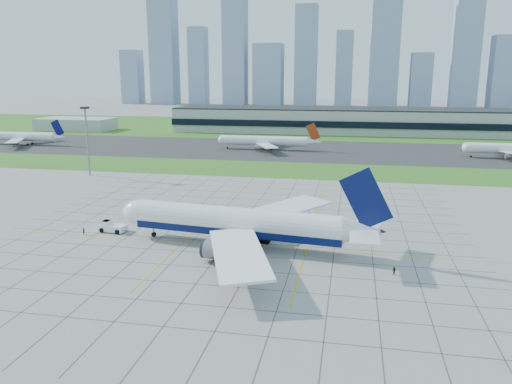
% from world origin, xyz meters
% --- Properties ---
extents(ground, '(1400.00, 1400.00, 0.00)m').
position_xyz_m(ground, '(0.00, 0.00, 0.00)').
color(ground, '#989892').
rests_on(ground, ground).
extents(grass_median, '(700.00, 35.00, 0.04)m').
position_xyz_m(grass_median, '(0.00, 90.00, 0.02)').
color(grass_median, '#356D1F').
rests_on(grass_median, ground).
extents(asphalt_taxiway, '(700.00, 75.00, 0.04)m').
position_xyz_m(asphalt_taxiway, '(0.00, 145.00, 0.03)').
color(asphalt_taxiway, '#383838').
rests_on(asphalt_taxiway, ground).
extents(grass_far, '(700.00, 145.00, 0.04)m').
position_xyz_m(grass_far, '(0.00, 255.00, 0.02)').
color(grass_far, '#356D1F').
rests_on(grass_far, ground).
extents(apron_markings, '(120.00, 130.00, 0.03)m').
position_xyz_m(apron_markings, '(0.43, 11.09, 0.02)').
color(apron_markings, '#474744').
rests_on(apron_markings, ground).
extents(terminal, '(260.00, 43.00, 15.80)m').
position_xyz_m(terminal, '(40.00, 229.87, 7.89)').
color(terminal, '#B7B7B2').
rests_on(terminal, ground).
extents(service_block, '(50.00, 25.00, 8.00)m').
position_xyz_m(service_block, '(-160.00, 210.00, 4.00)').
color(service_block, '#B7B7B2').
rests_on(service_block, ground).
extents(light_mast, '(2.50, 2.50, 25.60)m').
position_xyz_m(light_mast, '(-70.00, 65.00, 16.18)').
color(light_mast, gray).
rests_on(light_mast, ground).
extents(city_skyline, '(523.00, 32.40, 160.00)m').
position_xyz_m(city_skyline, '(-8.71, 520.00, 59.09)').
color(city_skyline, '#8B99B6').
rests_on(city_skyline, ground).
extents(airliner, '(61.17, 61.65, 19.28)m').
position_xyz_m(airliner, '(3.17, -2.27, 5.27)').
color(airliner, white).
rests_on(airliner, ground).
extents(pushback_tug, '(9.58, 3.96, 2.63)m').
position_xyz_m(pushback_tug, '(-29.40, 1.97, 1.17)').
color(pushback_tug, white).
rests_on(pushback_tug, ground).
extents(crew_near, '(0.51, 0.69, 1.73)m').
position_xyz_m(crew_near, '(-34.87, -1.38, 0.87)').
color(crew_near, black).
rests_on(crew_near, ground).
extents(crew_far, '(0.99, 1.00, 1.63)m').
position_xyz_m(crew_far, '(35.64, -12.86, 0.81)').
color(crew_far, black).
rests_on(crew_far, ground).
extents(distant_jet_0, '(42.37, 42.66, 14.08)m').
position_xyz_m(distant_jet_0, '(-146.84, 135.83, 4.49)').
color(distant_jet_0, white).
rests_on(distant_jet_0, ground).
extents(distant_jet_1, '(49.82, 42.66, 14.08)m').
position_xyz_m(distant_jet_1, '(-15.93, 142.66, 4.49)').
color(distant_jet_1, white).
rests_on(distant_jet_1, ground).
extents(distant_jet_2, '(40.96, 42.66, 14.08)m').
position_xyz_m(distant_jet_2, '(97.09, 136.51, 4.49)').
color(distant_jet_2, white).
rests_on(distant_jet_2, ground).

